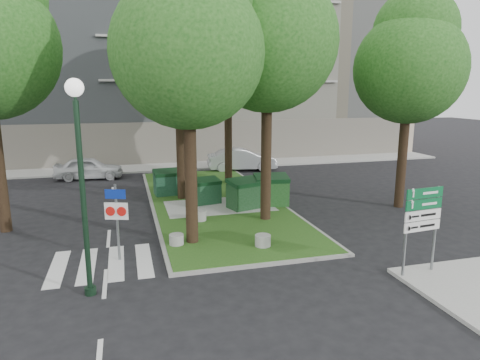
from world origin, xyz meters
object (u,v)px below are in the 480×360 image
object	(u,v)px
tree_median_far	(229,40)
dumpster_b	(206,191)
tree_median_mid	(180,60)
tree_street_right	(411,58)
litter_bin	(264,190)
traffic_sign_pole	(117,212)
street_lamp	(80,164)
bollard_mid	(199,215)
dumpster_d	(271,190)
bollard_left	(176,239)
dumpster_a	(168,182)
car_silver	(242,159)
directional_sign	(422,217)
car_white	(89,168)
tree_median_near_right	(269,28)
tree_median_near_left	(190,37)
dumpster_c	(245,194)
bollard_right	(263,240)

from	to	relation	value
tree_median_far	dumpster_b	bearing A→B (deg)	-117.68
tree_median_mid	dumpster_b	distance (m)	6.47
tree_street_right	litter_bin	world-z (taller)	tree_street_right
dumpster_b	traffic_sign_pole	size ratio (longest dim) A/B	0.58
litter_bin	street_lamp	xyz separation A→B (m)	(-7.95, -8.55, 3.20)
dumpster_b	bollard_mid	world-z (taller)	dumpster_b
dumpster_d	traffic_sign_pole	distance (m)	8.65
tree_median_far	dumpster_b	distance (m)	9.06
bollard_left	dumpster_a	bearing A→B (deg)	86.26
street_lamp	car_silver	distance (m)	19.17
dumpster_d	tree_street_right	bearing A→B (deg)	-5.79
dumpster_a	bollard_left	size ratio (longest dim) A/B	2.95
tree_street_right	street_lamp	distance (m)	15.41
litter_bin	car_silver	xyz separation A→B (m)	(1.07, 8.12, 0.28)
directional_sign	bollard_mid	bearing A→B (deg)	122.25
car_white	tree_median_near_right	bearing A→B (deg)	-140.71
tree_median_near_right	dumpster_b	size ratio (longest dim) A/B	7.59
tree_median_near_left	tree_median_far	size ratio (longest dim) A/B	0.88
dumpster_c	street_lamp	bearing A→B (deg)	-149.85
litter_bin	directional_sign	xyz separation A→B (m)	(1.61, -9.94, 1.38)
dumpster_c	bollard_left	xyz separation A→B (m)	(-3.70, -3.98, -0.49)
tree_median_far	directional_sign	distance (m)	15.65
dumpster_c	street_lamp	size ratio (longest dim) A/B	0.30
dumpster_b	directional_sign	size ratio (longest dim) A/B	0.57
dumpster_b	bollard_left	bearing A→B (deg)	-122.93
tree_median_far	dumpster_a	xyz separation A→B (m)	(-3.89, -2.08, -7.55)
tree_median_near_left	tree_median_near_right	size ratio (longest dim) A/B	0.92
tree_median_mid	directional_sign	size ratio (longest dim) A/B	3.76
dumpster_a	bollard_left	xyz separation A→B (m)	(-0.50, -7.62, -0.46)
dumpster_c	car_silver	world-z (taller)	car_silver
tree_median_near_left	tree_median_mid	bearing A→B (deg)	85.60
bollard_right	car_white	distance (m)	15.98
tree_median_near_right	bollard_right	world-z (taller)	tree_median_near_right
dumpster_d	car_white	bearing A→B (deg)	142.40
dumpster_c	directional_sign	xyz separation A→B (m)	(3.10, -8.34, 1.09)
tree_street_right	directional_sign	distance (m)	9.75
dumpster_d	bollard_mid	bearing A→B (deg)	-149.01
car_white	dumpster_a	bearing A→B (deg)	-139.59
directional_sign	car_silver	world-z (taller)	directional_sign
dumpster_a	car_white	size ratio (longest dim) A/B	0.37
tree_median_mid	tree_median_far	size ratio (longest dim) A/B	0.84
tree_median_mid	tree_median_near_left	bearing A→B (deg)	-94.40
traffic_sign_pole	car_white	bearing A→B (deg)	116.68
tree_street_right	bollard_mid	distance (m)	11.92
dumpster_b	dumpster_c	distance (m)	2.09
tree_median_near_left	street_lamp	bearing A→B (deg)	-137.45
bollard_right	tree_median_far	bearing A→B (deg)	82.35
dumpster_a	car_silver	distance (m)	8.37
tree_median_near_right	car_silver	bearing A→B (deg)	79.81
litter_bin	car_silver	bearing A→B (deg)	82.52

